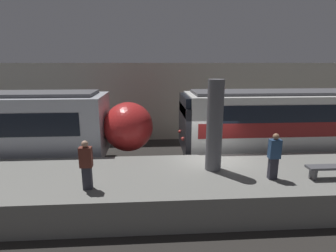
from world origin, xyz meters
TOP-DOWN VIEW (x-y plane):
  - ground_plane at (0.00, 0.00)m, footprint 120.00×120.00m
  - platform at (0.00, -1.91)m, footprint 40.00×3.83m
  - station_rear_barrier at (0.00, 6.28)m, footprint 50.00×0.15m
  - support_pillar_near at (-0.34, -1.59)m, footprint 0.59×0.59m
  - train_boxy at (6.37, 2.00)m, footprint 15.01×3.05m
  - person_waiting at (-4.66, -2.90)m, footprint 0.38×0.24m
  - person_walking at (1.51, -2.55)m, footprint 0.38×0.24m
  - platform_bench at (3.44, -2.65)m, footprint 1.50×0.40m

SIDE VIEW (x-z plane):
  - ground_plane at x=0.00m, z-range 0.00..0.00m
  - platform at x=0.00m, z-range 0.00..1.12m
  - platform_bench at x=3.44m, z-range 1.24..1.69m
  - train_boxy at x=6.37m, z-range 0.05..3.72m
  - person_waiting at x=-4.66m, z-range 1.16..2.76m
  - person_walking at x=1.51m, z-range 1.16..2.78m
  - station_rear_barrier at x=0.00m, z-range 0.00..5.01m
  - support_pillar_near at x=-0.34m, z-range 1.12..4.47m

